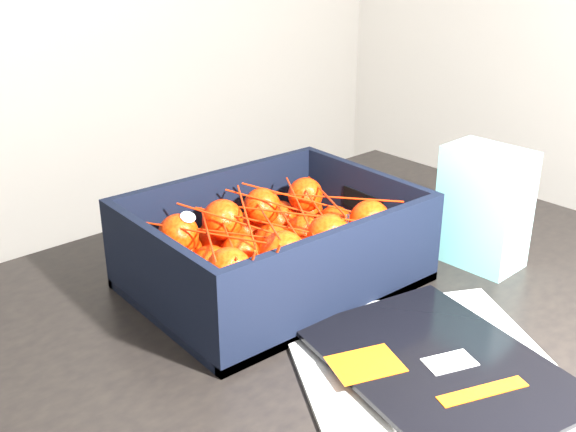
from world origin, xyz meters
TOP-DOWN VIEW (x-y plane):
  - table at (0.18, 0.28)m, footprint 1.23×0.85m
  - magazine_stack at (0.22, 0.09)m, footprint 0.39×0.35m
  - produce_crate at (0.22, 0.37)m, footprint 0.36×0.27m
  - clementine_heap at (0.22, 0.37)m, footprint 0.34×0.25m
  - mesh_net at (0.21, 0.36)m, footprint 0.30×0.24m
  - retail_carton at (0.49, 0.23)m, footprint 0.08×0.12m

SIDE VIEW (x-z plane):
  - table at x=0.18m, z-range 0.28..1.03m
  - magazine_stack at x=0.22m, z-range 0.75..0.77m
  - produce_crate at x=0.22m, z-range 0.73..0.86m
  - clementine_heap at x=0.22m, z-range 0.75..0.85m
  - retail_carton at x=0.49m, z-range 0.75..0.92m
  - mesh_net at x=0.21m, z-range 0.81..0.89m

